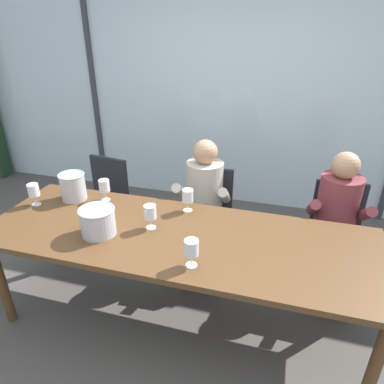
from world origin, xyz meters
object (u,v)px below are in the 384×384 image
Objects in this scene: chair_left_of_center at (209,209)px; chair_center at (336,226)px; wine_glass_by_right_taster at (104,186)px; wine_glass_center_pour at (191,249)px; ice_bucket_secondary at (98,221)px; chair_near_curtain at (105,195)px; person_beige_jumper at (203,199)px; dining_table at (178,243)px; wine_glass_near_bucket at (150,213)px; ice_bucket_primary at (73,186)px; person_maroon_top at (337,217)px; wine_glass_spare_empty at (33,190)px; wine_glass_by_left_taster at (188,197)px.

chair_center is (1.11, 0.00, 0.00)m from chair_left_of_center.
chair_left_of_center is 0.99m from wine_glass_by_right_taster.
ice_bucket_secondary is at bearing 167.32° from wine_glass_center_pour.
ice_bucket_secondary is (0.55, -1.00, 0.37)m from chair_near_curtain.
person_beige_jumper is 6.79× the size of wine_glass_center_pour.
chair_left_of_center is at bearing 89.27° from dining_table.
ice_bucket_secondary is 0.49m from wine_glass_by_right_taster.
person_beige_jumper is at bearing 74.52° from wine_glass_near_bucket.
person_maroon_top is at bearing 12.67° from ice_bucket_primary.
dining_table is 1.01m from ice_bucket_primary.
wine_glass_spare_empty is (-1.18, -0.63, 0.22)m from person_beige_jumper.
person_maroon_top is at bearing 19.73° from wine_glass_by_left_taster.
ice_bucket_secondary reaches higher than wine_glass_near_bucket.
chair_center is 4.96× the size of wine_glass_center_pour.
wine_glass_near_bucket is at bearing -4.09° from wine_glass_spare_empty.
person_beige_jumper is 0.45m from wine_glass_by_left_taster.
ice_bucket_secondary is (-1.59, -0.86, 0.20)m from person_maroon_top.
wine_glass_by_right_taster is (-0.51, 0.29, 0.00)m from wine_glass_near_bucket.
person_maroon_top is at bearing 48.36° from wine_glass_center_pour.
ice_bucket_primary reaches higher than wine_glass_by_right_taster.
wine_glass_near_bucket is at bearing -29.81° from wine_glass_by_right_taster.
wine_glass_near_bucket and wine_glass_spare_empty have the same top height.
wine_glass_spare_empty is at bearing -91.24° from chair_near_curtain.
person_beige_jumper is at bearing 87.27° from wine_glass_by_left_taster.
wine_glass_spare_empty is (-0.68, 0.23, 0.02)m from ice_bucket_secondary.
ice_bucket_secondary is 0.67m from wine_glass_by_left_taster.
wine_glass_by_left_taster is (1.03, -0.54, 0.39)m from chair_near_curtain.
person_maroon_top reaches higher than ice_bucket_secondary.
person_beige_jumper is at bearing 90.67° from dining_table.
dining_table is at bearing -93.08° from person_beige_jumper.
wine_glass_center_pour is (0.18, -0.29, 0.19)m from dining_table.
person_maroon_top is 4.98× the size of ice_bucket_secondary.
wine_glass_by_right_taster is at bearing 150.19° from wine_glass_near_bucket.
wine_glass_by_right_taster is 1.00× the size of wine_glass_spare_empty.
dining_table is 0.38m from wine_glass_by_left_taster.
dining_table is at bearing -4.68° from wine_glass_spare_empty.
ice_bucket_primary is at bearing -164.46° from chair_center.
person_beige_jumper reaches higher than chair_near_curtain.
chair_near_curtain is at bearing 176.44° from chair_left_of_center.
dining_table is at bearing -145.79° from person_maroon_top.
wine_glass_near_bucket is at bearing -35.91° from chair_near_curtain.
ice_bucket_secondary is at bearing -52.73° from chair_near_curtain.
chair_center reaches higher than dining_table.
ice_bucket_primary is (-2.09, -0.61, 0.38)m from chair_center.
ice_bucket_primary is (-0.95, -0.46, 0.21)m from person_beige_jumper.
wine_glass_center_pour is at bearing -129.77° from chair_center.
person_maroon_top reaches higher than wine_glass_center_pour.
wine_glass_by_right_taster reaches higher than chair_left_of_center.
wine_glass_center_pour is (0.69, -0.15, 0.02)m from ice_bucket_secondary.
ice_bucket_secondary is 1.36× the size of wine_glass_by_left_taster.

